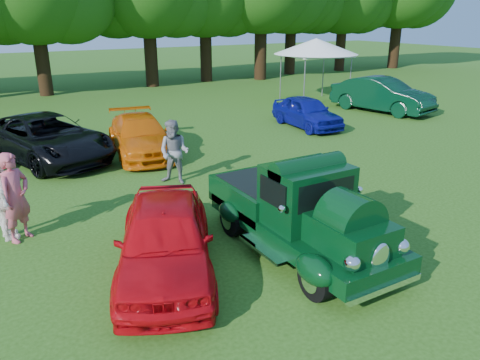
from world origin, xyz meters
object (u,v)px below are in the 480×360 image
hero_pickup (299,213)px  canopy_tent (316,47)px  spectator_pink (16,197)px  spectator_grey (174,152)px  back_car_blue (307,112)px  spectator_white (2,200)px  red_convertible (165,238)px  back_car_black (47,138)px  back_car_green (382,95)px  back_car_orange (140,136)px

hero_pickup → canopy_tent: canopy_tent is taller
spectator_pink → spectator_grey: 4.57m
back_car_blue → spectator_white: size_ratio=2.16×
red_convertible → back_car_black: (-0.63, 8.77, 0.03)m
red_convertible → spectator_grey: 5.01m
spectator_grey → canopy_tent: bearing=82.4°
hero_pickup → spectator_white: (-5.10, 3.56, 0.08)m
back_car_green → spectator_pink: size_ratio=2.61×
spectator_pink → hero_pickup: bearing=-74.4°
red_convertible → back_car_blue: bearing=63.1°
back_car_black → back_car_green: 15.72m
back_car_black → spectator_pink: spectator_pink is taller
back_car_green → spectator_white: spectator_white is taller
back_car_green → back_car_black: bearing=169.2°
spectator_grey → canopy_tent: 14.78m
back_car_black → back_car_blue: size_ratio=1.40×
back_car_green → spectator_grey: 13.74m
back_car_black → spectator_grey: (2.74, -4.23, 0.17)m
spectator_pink → spectator_white: spectator_pink is taller
back_car_black → spectator_grey: size_ratio=2.94×
back_car_orange → canopy_tent: bearing=32.9°
red_convertible → spectator_white: 3.92m
hero_pickup → back_car_blue: 11.24m
spectator_pink → spectator_grey: (4.27, 1.63, -0.05)m
back_car_orange → spectator_pink: 6.68m
spectator_grey → spectator_white: size_ratio=1.03×
back_car_orange → red_convertible: bearing=-96.7°
red_convertible → canopy_tent: size_ratio=0.81×
back_car_black → back_car_green: back_car_green is taller
back_car_green → spectator_white: (-17.50, -5.97, 0.06)m
back_car_green → canopy_tent: (-1.06, 3.98, 2.11)m
back_car_blue → back_car_green: bearing=13.3°
back_car_black → back_car_green: size_ratio=1.07×
spectator_grey → back_car_blue: bearing=72.8°
spectator_grey → spectator_white: spectator_grey is taller
hero_pickup → spectator_pink: spectator_pink is taller
hero_pickup → back_car_black: bearing=109.8°
back_car_orange → spectator_grey: 3.38m
back_car_black → canopy_tent: (14.66, 4.27, 2.19)m
spectator_white → canopy_tent: (16.44, 9.95, 2.05)m
back_car_blue → spectator_pink: 13.09m
back_car_black → back_car_green: (15.71, 0.29, 0.08)m
back_car_blue → spectator_pink: size_ratio=1.98×
spectator_pink → back_car_blue: bearing=-15.4°
spectator_white → red_convertible: bearing=-146.5°
spectator_white → canopy_tent: bearing=-63.3°
spectator_pink → spectator_white: size_ratio=1.09×
hero_pickup → spectator_grey: size_ratio=2.60×
back_car_green → spectator_white: 18.49m
back_car_orange → canopy_tent: canopy_tent is taller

